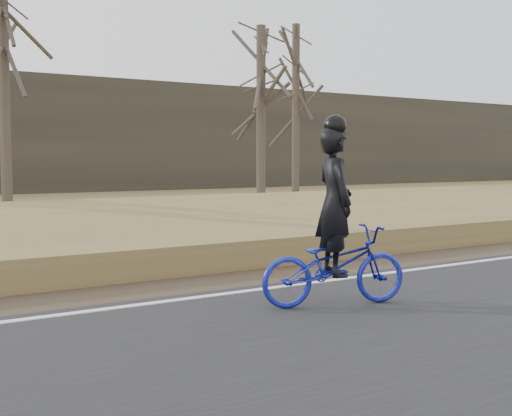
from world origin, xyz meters
TOP-DOWN VIEW (x-y plane):
  - road at (0.00, -2.50)m, footprint 120.00×6.00m
  - cyclist at (3.73, -1.09)m, footprint 1.86×1.10m
  - bare_tree_center at (5.18, 17.56)m, footprint 0.36×0.36m
  - bare_tree_right at (13.71, 14.59)m, footprint 0.36×0.36m
  - bare_tree_far_right at (18.13, 18.16)m, footprint 0.36×0.36m

SIDE VIEW (x-z plane):
  - road at x=0.00m, z-range 0.00..0.06m
  - cyclist at x=3.73m, z-range -0.34..1.86m
  - bare_tree_right at x=13.71m, z-range 0.00..6.68m
  - bare_tree_far_right at x=18.13m, z-range 0.00..7.74m
  - bare_tree_center at x=5.18m, z-range 0.00..9.45m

